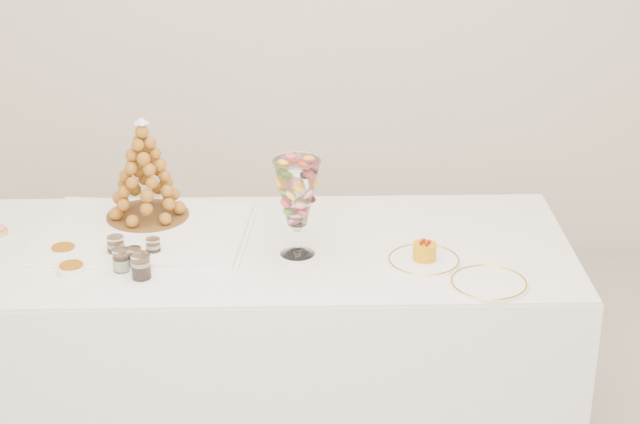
{
  "coord_description": "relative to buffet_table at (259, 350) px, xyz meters",
  "views": [
    {
      "loc": [
        0.15,
        -2.65,
        2.21
      ],
      "look_at": [
        0.07,
        0.22,
        0.95
      ],
      "focal_mm": 60.0,
      "sensor_mm": 36.0,
      "label": 1
    }
  ],
  "objects": [
    {
      "name": "verrine_d",
      "position": [
        -0.39,
        -0.18,
        0.41
      ],
      "size": [
        0.07,
        0.07,
        0.07
      ],
      "primitive_type": "cylinder",
      "rotation": [
        0.0,
        0.0,
        -0.35
      ],
      "color": "white",
      "rests_on": "buffet_table"
    },
    {
      "name": "macaron_vase",
      "position": [
        0.13,
        -0.05,
        0.58
      ],
      "size": [
        0.14,
        0.14,
        0.31
      ],
      "color": "white",
      "rests_on": "buffet_table"
    },
    {
      "name": "buffet_table",
      "position": [
        0.0,
        0.0,
        0.0
      ],
      "size": [
        2.04,
        0.9,
        0.76
      ],
      "rotation": [
        0.0,
        0.0,
        0.05
      ],
      "color": "white",
      "rests_on": "ground"
    },
    {
      "name": "ramekin_front",
      "position": [
        -0.53,
        -0.2,
        0.39
      ],
      "size": [
        0.08,
        0.08,
        0.02
      ],
      "primitive_type": "cylinder",
      "color": "white",
      "rests_on": "buffet_table"
    },
    {
      "name": "verrine_b",
      "position": [
        -0.35,
        -0.16,
        0.41
      ],
      "size": [
        0.05,
        0.05,
        0.06
      ],
      "primitive_type": "cylinder",
      "rotation": [
        0.0,
        0.0,
        0.07
      ],
      "color": "white",
      "rests_on": "buffet_table"
    },
    {
      "name": "ramekin_back",
      "position": [
        -0.59,
        -0.08,
        0.39
      ],
      "size": [
        0.08,
        0.08,
        0.03
      ],
      "primitive_type": "cylinder",
      "color": "white",
      "rests_on": "buffet_table"
    },
    {
      "name": "cake_plate",
      "position": [
        0.52,
        -0.1,
        0.38
      ],
      "size": [
        0.22,
        0.22,
        0.01
      ],
      "primitive_type": "cylinder",
      "color": "white",
      "rests_on": "buffet_table"
    },
    {
      "name": "verrine_c",
      "position": [
        -0.31,
        -0.09,
        0.41
      ],
      "size": [
        0.06,
        0.06,
        0.06
      ],
      "primitive_type": "cylinder",
      "rotation": [
        0.0,
        0.0,
        0.33
      ],
      "color": "white",
      "rests_on": "buffet_table"
    },
    {
      "name": "croquembouche",
      "position": [
        -0.37,
        0.17,
        0.57
      ],
      "size": [
        0.29,
        0.29,
        0.34
      ],
      "rotation": [
        0.0,
        0.0,
        -0.32
      ],
      "color": "brown",
      "rests_on": "lace_tray"
    },
    {
      "name": "pink_tart",
      "position": [
        -0.83,
        0.06,
        0.39
      ],
      "size": [
        0.05,
        0.05,
        0.03
      ],
      "color": "tan",
      "rests_on": "buffet_table"
    },
    {
      "name": "verrine_e",
      "position": [
        -0.32,
        -0.23,
        0.42
      ],
      "size": [
        0.07,
        0.07,
        0.08
      ],
      "primitive_type": "cylinder",
      "rotation": [
        0.0,
        0.0,
        -0.18
      ],
      "color": "white",
      "rests_on": "buffet_table"
    },
    {
      "name": "spare_plate",
      "position": [
        0.7,
        -0.25,
        0.38
      ],
      "size": [
        0.23,
        0.23,
        0.01
      ],
      "primitive_type": "cylinder",
      "color": "white",
      "rests_on": "buffet_table"
    },
    {
      "name": "mousse_cake",
      "position": [
        0.52,
        -0.1,
        0.42
      ],
      "size": [
        0.07,
        0.07,
        0.06
      ],
      "color": "orange",
      "rests_on": "cake_plate"
    },
    {
      "name": "verrine_a",
      "position": [
        -0.42,
        -0.1,
        0.41
      ],
      "size": [
        0.06,
        0.06,
        0.07
      ],
      "primitive_type": "cylinder",
      "rotation": [
        0.0,
        0.0,
        0.25
      ],
      "color": "white",
      "rests_on": "buffet_table"
    },
    {
      "name": "lace_tray",
      "position": [
        -0.37,
        0.07,
        0.39
      ],
      "size": [
        0.68,
        0.52,
        0.02
      ],
      "primitive_type": "cube",
      "rotation": [
        0.0,
        0.0,
        -0.05
      ],
      "color": "white",
      "rests_on": "buffet_table"
    }
  ]
}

